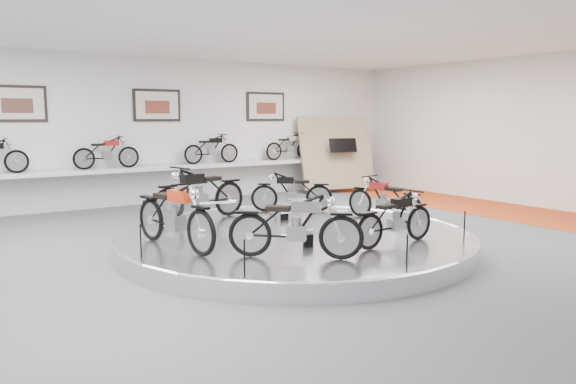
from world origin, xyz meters
TOP-DOWN VIEW (x-y plane):
  - floor at (0.00, 0.00)m, footprint 16.00×16.00m
  - ceiling at (0.00, 0.00)m, footprint 16.00×16.00m
  - wall_back at (0.00, 7.00)m, footprint 16.00×0.00m
  - wall_right at (8.00, 0.00)m, footprint 0.00×14.00m
  - orange_carpet_strip at (6.80, 0.00)m, footprint 2.40×12.60m
  - dado_band at (0.00, 6.98)m, footprint 15.68×0.04m
  - display_platform at (0.00, 0.30)m, footprint 6.40×6.40m
  - platform_rim at (0.00, 0.30)m, footprint 6.40×6.40m
  - shelf at (0.00, 6.70)m, footprint 11.00×0.55m
  - poster_left at (-3.50, 6.96)m, footprint 1.35×0.06m
  - poster_center at (0.00, 6.96)m, footprint 1.35×0.06m
  - poster_right at (3.50, 6.96)m, footprint 1.35×0.06m
  - display_panel at (5.60, 6.10)m, footprint 2.56×1.52m
  - shelf_bike_b at (-1.50, 6.70)m, footprint 1.22×0.43m
  - shelf_bike_c at (1.50, 6.70)m, footprint 1.22×0.43m
  - shelf_bike_d at (4.20, 6.70)m, footprint 1.22×0.43m
  - bike_a at (1.23, 2.21)m, footprint 1.57×1.30m
  - bike_b at (-0.92, 2.35)m, footprint 2.00×1.03m
  - bike_c at (-2.29, 0.35)m, footprint 0.94×1.95m
  - bike_d at (-1.07, -1.26)m, footprint 1.68×1.59m
  - bike_e at (0.80, -1.44)m, footprint 1.53×0.63m
  - bike_f at (2.16, 0.26)m, footprint 0.82×1.60m

SIDE VIEW (x-z plane):
  - floor at x=0.00m, z-range 0.00..0.00m
  - orange_carpet_strip at x=6.80m, z-range 0.00..0.01m
  - display_platform at x=0.00m, z-range 0.00..0.30m
  - platform_rim at x=0.00m, z-range 0.22..0.32m
  - dado_band at x=0.00m, z-range 0.00..1.10m
  - bike_e at x=0.80m, z-range 0.30..1.18m
  - bike_f at x=2.16m, z-range 0.30..1.19m
  - bike_a at x=1.23m, z-range 0.30..1.20m
  - bike_d at x=-1.07m, z-range 0.30..1.30m
  - bike_c at x=-2.29m, z-range 0.30..1.40m
  - bike_b at x=-0.92m, z-range 0.30..1.42m
  - shelf at x=0.00m, z-range 0.95..1.05m
  - display_panel at x=5.60m, z-range 0.10..2.40m
  - shelf_bike_b at x=-1.50m, z-range 1.05..1.78m
  - shelf_bike_c at x=1.50m, z-range 1.05..1.78m
  - shelf_bike_d at x=4.20m, z-range 1.05..1.78m
  - wall_back at x=0.00m, z-range -6.00..10.00m
  - wall_right at x=8.00m, z-range -5.00..9.00m
  - poster_left at x=-3.50m, z-range 2.26..3.14m
  - poster_center at x=0.00m, z-range 2.26..3.14m
  - poster_right at x=3.50m, z-range 2.26..3.14m
  - ceiling at x=0.00m, z-range 4.00..4.00m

